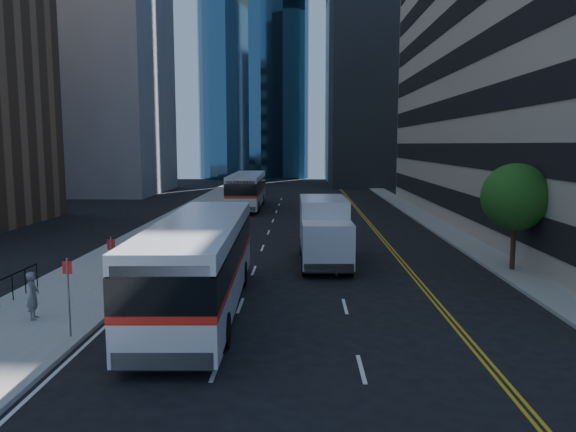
# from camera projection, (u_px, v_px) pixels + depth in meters

# --- Properties ---
(ground) EXTENTS (160.00, 160.00, 0.00)m
(ground) POSITION_uv_depth(u_px,v_px,m) (335.00, 323.00, 19.39)
(ground) COLOR black
(ground) RESTS_ON ground
(sidewalk_west) EXTENTS (5.00, 90.00, 0.15)m
(sidewalk_west) POSITION_uv_depth(u_px,v_px,m) (184.00, 221.00, 44.43)
(sidewalk_west) COLOR gray
(sidewalk_west) RESTS_ON ground
(sidewalk_east) EXTENTS (2.00, 90.00, 0.15)m
(sidewalk_east) POSITION_uv_depth(u_px,v_px,m) (431.00, 222.00, 43.94)
(sidewalk_east) COLOR gray
(sidewalk_east) RESTS_ON ground
(midrise_west) EXTENTS (18.00, 18.00, 35.00)m
(midrise_west) POSITION_uv_depth(u_px,v_px,m) (86.00, 52.00, 69.43)
(midrise_west) COLOR gray
(midrise_west) RESTS_ON ground
(street_tree) EXTENTS (3.20, 3.20, 5.10)m
(street_tree) POSITION_uv_depth(u_px,v_px,m) (516.00, 197.00, 26.63)
(street_tree) COLOR #332114
(street_tree) RESTS_ON sidewalk_east
(bus_front) EXTENTS (3.24, 13.19, 3.38)m
(bus_front) POSITION_uv_depth(u_px,v_px,m) (200.00, 261.00, 20.68)
(bus_front) COLOR silver
(bus_front) RESTS_ON ground
(bus_rear) EXTENTS (2.94, 12.88, 3.32)m
(bus_rear) POSITION_uv_depth(u_px,v_px,m) (247.00, 189.00, 53.99)
(bus_rear) COLOR silver
(bus_rear) RESTS_ON ground
(box_truck) EXTENTS (2.56, 7.00, 3.33)m
(box_truck) POSITION_uv_depth(u_px,v_px,m) (324.00, 230.00, 28.76)
(box_truck) COLOR silver
(box_truck) RESTS_ON ground
(pedestrian) EXTENTS (0.52, 0.68, 1.66)m
(pedestrian) POSITION_uv_depth(u_px,v_px,m) (33.00, 295.00, 19.25)
(pedestrian) COLOR slate
(pedestrian) RESTS_ON sidewalk_west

